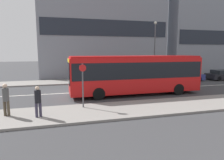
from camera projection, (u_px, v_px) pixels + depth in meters
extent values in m
plane|color=#3A3A3D|center=(70.00, 93.00, 17.75)|extent=(120.00, 120.00, 0.00)
cube|color=gray|center=(77.00, 113.00, 11.77)|extent=(44.00, 3.50, 0.13)
cube|color=gray|center=(67.00, 82.00, 23.71)|extent=(44.00, 3.50, 0.13)
cube|color=silver|center=(70.00, 93.00, 17.75)|extent=(41.80, 0.16, 0.01)
cube|color=#1E232D|center=(108.00, 28.00, 27.31)|extent=(17.69, 0.08, 2.20)
cube|color=gray|center=(215.00, 11.00, 34.73)|extent=(18.03, 5.83, 21.30)
cube|color=red|center=(136.00, 74.00, 16.96)|extent=(11.08, 2.54, 2.84)
cube|color=black|center=(136.00, 69.00, 16.90)|extent=(10.86, 2.57, 1.31)
cube|color=red|center=(136.00, 57.00, 16.75)|extent=(10.92, 2.34, 0.14)
cube|color=black|center=(69.00, 73.00, 15.49)|extent=(0.05, 2.24, 1.71)
cube|color=yellow|center=(68.00, 61.00, 15.35)|extent=(0.04, 1.78, 0.32)
cylinder|color=black|center=(99.00, 94.00, 15.15)|extent=(0.96, 0.28, 0.96)
cylinder|color=black|center=(93.00, 88.00, 17.36)|extent=(0.96, 0.28, 0.96)
cylinder|color=black|center=(178.00, 89.00, 16.92)|extent=(0.96, 0.28, 0.96)
cylinder|color=black|center=(164.00, 85.00, 19.14)|extent=(0.96, 0.28, 0.96)
cube|color=navy|center=(187.00, 77.00, 24.81)|extent=(4.08, 1.80, 0.68)
cube|color=#21262B|center=(186.00, 72.00, 24.69)|extent=(2.25, 1.58, 0.58)
cylinder|color=black|center=(200.00, 79.00, 24.39)|extent=(0.60, 0.18, 0.60)
cylinder|color=black|center=(191.00, 77.00, 25.94)|extent=(0.60, 0.18, 0.60)
cylinder|color=black|center=(181.00, 80.00, 23.74)|extent=(0.60, 0.18, 0.60)
cylinder|color=black|center=(174.00, 78.00, 25.29)|extent=(0.60, 0.18, 0.60)
cube|color=black|center=(222.00, 76.00, 25.96)|extent=(3.96, 1.88, 0.68)
cube|color=#21262B|center=(222.00, 72.00, 25.85)|extent=(2.18, 1.65, 0.47)
cylinder|color=black|center=(224.00, 76.00, 27.12)|extent=(0.60, 0.18, 0.60)
cylinder|color=black|center=(219.00, 79.00, 24.86)|extent=(0.60, 0.18, 0.60)
cylinder|color=black|center=(209.00, 77.00, 26.48)|extent=(0.60, 0.18, 0.60)
cylinder|color=#4C4233|center=(8.00, 108.00, 11.03)|extent=(0.15, 0.15, 0.84)
cylinder|color=#4C4233|center=(5.00, 108.00, 11.03)|extent=(0.15, 0.15, 0.84)
cylinder|color=#4C4C4C|center=(6.00, 95.00, 10.92)|extent=(0.34, 0.34, 0.73)
sphere|color=beige|center=(5.00, 86.00, 10.85)|extent=(0.24, 0.24, 0.24)
cylinder|color=#383347|center=(37.00, 110.00, 10.79)|extent=(0.15, 0.15, 0.79)
cylinder|color=#383347|center=(40.00, 110.00, 10.89)|extent=(0.15, 0.15, 0.79)
cylinder|color=black|center=(38.00, 97.00, 10.73)|extent=(0.34, 0.34, 0.69)
sphere|color=beige|center=(37.00, 88.00, 10.67)|extent=(0.22, 0.22, 0.22)
cylinder|color=#4C4C51|center=(83.00, 86.00, 12.58)|extent=(0.09, 0.09, 2.80)
cylinder|color=red|center=(83.00, 68.00, 12.36)|extent=(0.44, 0.03, 0.44)
cylinder|color=#4C4C51|center=(155.00, 52.00, 24.71)|extent=(0.14, 0.14, 6.86)
sphere|color=silver|center=(155.00, 23.00, 24.21)|extent=(0.36, 0.36, 0.36)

